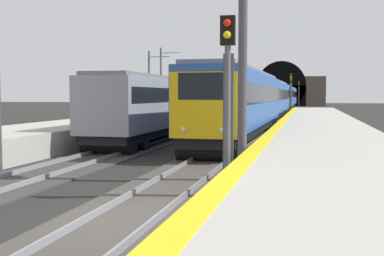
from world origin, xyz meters
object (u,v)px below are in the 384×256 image
at_px(train_main_approaching, 276,98).
at_px(railway_signal_mid, 291,91).
at_px(catenary_mast_far, 161,82).
at_px(train_adjacent_platform, 219,100).
at_px(catenary_mast_near, 150,85).
at_px(overhead_signal_gantry, 111,12).
at_px(railway_signal_near, 228,92).
at_px(railway_signal_far, 299,91).

xyz_separation_m(train_main_approaching, railway_signal_mid, (0.71, -1.75, 0.87)).
xyz_separation_m(railway_signal_mid, catenary_mast_far, (-7.77, 14.14, 0.90)).
relative_size(train_adjacent_platform, catenary_mast_near, 8.07).
height_order(train_main_approaching, overhead_signal_gantry, overhead_signal_gantry).
height_order(railway_signal_near, railway_signal_mid, railway_signal_mid).
distance_m(train_main_approaching, railway_signal_far, 55.44).
height_order(train_main_approaching, catenary_mast_near, catenary_mast_near).
distance_m(railway_signal_near, overhead_signal_gantry, 5.62).
height_order(train_adjacent_platform, railway_signal_near, railway_signal_near).
distance_m(railway_signal_mid, railway_signal_far, 54.69).
bearing_deg(railway_signal_far, catenary_mast_far, -12.76).
relative_size(railway_signal_far, overhead_signal_gantry, 0.66).
xyz_separation_m(train_main_approaching, overhead_signal_gantry, (-45.34, 2.51, 3.07)).
height_order(train_adjacent_platform, catenary_mast_near, catenary_mast_near).
height_order(railway_signal_near, catenary_mast_far, catenary_mast_far).
xyz_separation_m(train_adjacent_platform, railway_signal_near, (-36.66, -6.78, 0.63)).
bearing_deg(catenary_mast_far, overhead_signal_gantry, -165.53).
distance_m(railway_signal_far, overhead_signal_gantry, 100.85).
xyz_separation_m(railway_signal_far, catenary_mast_far, (-62.46, 14.14, 0.59)).
bearing_deg(catenary_mast_far, train_main_approaching, -60.33).
bearing_deg(catenary_mast_far, railway_signal_near, -160.89).
bearing_deg(catenary_mast_near, catenary_mast_far, 0.10).
distance_m(railway_signal_mid, catenary_mast_far, 16.16).
bearing_deg(railway_signal_mid, catenary_mast_far, -61.21).
bearing_deg(overhead_signal_gantry, train_main_approaching, -3.17).
distance_m(railway_signal_near, railway_signal_far, 103.29).
bearing_deg(catenary_mast_near, railway_signal_near, -158.86).
bearing_deg(train_adjacent_platform, overhead_signal_gantry, -175.71).
bearing_deg(catenary_mast_near, overhead_signal_gantry, -163.82).
xyz_separation_m(train_adjacent_platform, overhead_signal_gantry, (-34.12, -2.51, 3.26)).
bearing_deg(train_main_approaching, railway_signal_mid, 113.02).
bearing_deg(train_adjacent_platform, railway_signal_far, -5.74).
relative_size(train_adjacent_platform, catenary_mast_far, 7.30).
relative_size(railway_signal_near, overhead_signal_gantry, 0.53).
relative_size(overhead_signal_gantry, catenary_mast_far, 1.11).
relative_size(railway_signal_near, catenary_mast_near, 0.65).
bearing_deg(catenary_mast_near, train_adjacent_platform, -89.24).
distance_m(train_main_approaching, railway_signal_near, 47.92).
height_order(train_main_approaching, train_adjacent_platform, train_adjacent_platform).
height_order(railway_signal_far, overhead_signal_gantry, overhead_signal_gantry).
relative_size(railway_signal_mid, railway_signal_far, 0.91).
relative_size(railway_signal_far, catenary_mast_far, 0.74).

